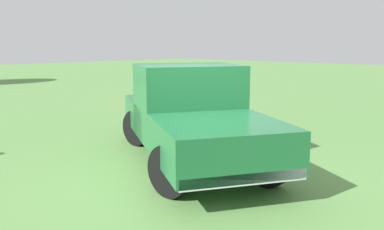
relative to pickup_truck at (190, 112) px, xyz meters
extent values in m
plane|color=#5B8C47|center=(0.78, -0.52, -0.94)|extent=(80.00, 80.00, 0.00)
cylinder|color=black|center=(1.86, -0.22, -0.55)|extent=(0.78, 0.22, 0.78)
cylinder|color=black|center=(1.06, -1.54, -0.55)|extent=(0.78, 0.22, 0.78)
cylinder|color=black|center=(-0.85, 1.41, -0.55)|extent=(0.78, 0.22, 0.78)
cylinder|color=black|center=(-1.64, 0.09, -0.55)|extent=(0.78, 0.22, 0.78)
cube|color=#1E6638|center=(1.38, -0.83, -0.21)|extent=(2.64, 2.60, 0.64)
cube|color=#1E6638|center=(-0.14, 0.09, 0.17)|extent=(2.31, 2.40, 1.40)
cube|color=slate|center=(-0.14, 0.09, 0.61)|extent=(2.03, 2.15, 0.48)
cube|color=#1E6638|center=(-0.99, 0.60, -0.23)|extent=(2.98, 2.80, 0.60)
cube|color=silver|center=(2.17, -1.31, -0.47)|extent=(1.02, 1.58, 0.16)
camera|label=1|loc=(5.09, -5.46, 1.25)|focal=37.94mm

